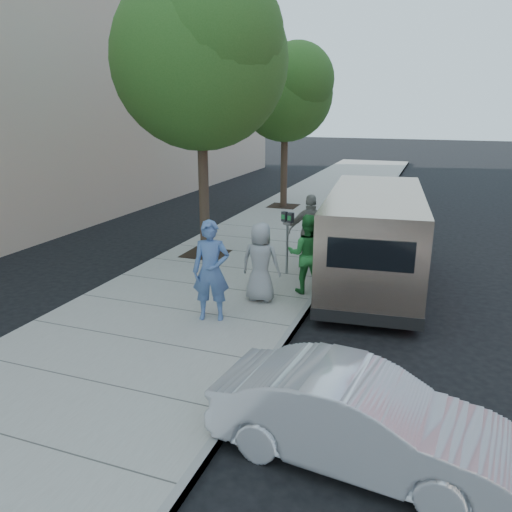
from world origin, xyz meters
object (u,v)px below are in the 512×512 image
(parking_meter, at_px, (287,230))
(tree_near, at_px, (201,53))
(person_striped_polo, at_px, (311,232))
(tree_far, at_px, (286,89))
(person_gray_shirt, at_px, (261,262))
(van, at_px, (374,237))
(person_green_shirt, at_px, (307,254))
(sedan, at_px, (359,419))
(person_officer, at_px, (211,271))

(parking_meter, bearing_deg, tree_near, -176.27)
(person_striped_polo, bearing_deg, tree_far, -81.31)
(person_gray_shirt, relative_size, person_striped_polo, 0.90)
(person_gray_shirt, bearing_deg, van, -135.40)
(tree_far, height_order, person_green_shirt, tree_far)
(parking_meter, bearing_deg, person_green_shirt, -31.80)
(tree_near, xyz_separation_m, van, (4.74, -0.57, -4.32))
(tree_near, relative_size, van, 1.17)
(person_green_shirt, relative_size, person_striped_polo, 0.93)
(tree_far, height_order, person_gray_shirt, tree_far)
(tree_far, relative_size, person_green_shirt, 3.58)
(tree_far, bearing_deg, person_gray_shirt, -75.74)
(tree_near, relative_size, sedan, 2.06)
(person_green_shirt, bearing_deg, tree_far, -81.12)
(tree_near, xyz_separation_m, sedan, (5.45, -7.11, -4.94))
(sedan, relative_size, person_green_shirt, 2.01)
(person_gray_shirt, bearing_deg, person_green_shirt, -136.23)
(van, relative_size, person_gray_shirt, 3.68)
(parking_meter, relative_size, van, 0.25)
(tree_far, distance_m, parking_meter, 9.59)
(tree_far, height_order, parking_meter, tree_far)
(van, bearing_deg, person_officer, -133.14)
(sedan, bearing_deg, person_officer, 54.08)
(van, height_order, person_striped_polo, van)
(person_green_shirt, height_order, person_gray_shirt, person_green_shirt)
(tree_near, relative_size, parking_meter, 4.72)
(sedan, height_order, person_striped_polo, person_striped_polo)
(sedan, relative_size, person_gray_shirt, 2.09)
(tree_far, distance_m, van, 10.13)
(tree_far, xyz_separation_m, sedan, (5.45, -14.71, -4.28))
(person_gray_shirt, xyz_separation_m, person_striped_polo, (0.44, 2.62, 0.10))
(sedan, height_order, person_officer, person_officer)
(tree_far, height_order, sedan, tree_far)
(tree_near, distance_m, tree_far, 7.63)
(tree_far, relative_size, person_gray_shirt, 3.72)
(parking_meter, distance_m, person_striped_polo, 0.84)
(parking_meter, xyz_separation_m, sedan, (2.79, -6.22, -0.70))
(tree_near, height_order, van, tree_near)
(person_gray_shirt, bearing_deg, person_officer, 62.70)
(sedan, bearing_deg, parking_meter, 30.08)
(parking_meter, height_order, person_officer, person_officer)
(tree_near, bearing_deg, person_officer, -63.15)
(parking_meter, bearing_deg, tree_far, 129.60)
(parking_meter, bearing_deg, person_officer, -78.49)
(tree_near, bearing_deg, parking_meter, -18.45)
(parking_meter, distance_m, van, 2.10)
(parking_meter, relative_size, sedan, 0.44)
(parking_meter, xyz_separation_m, person_officer, (-0.60, -3.19, -0.15))
(parking_meter, distance_m, person_green_shirt, 1.37)
(parking_meter, distance_m, person_gray_shirt, 1.95)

